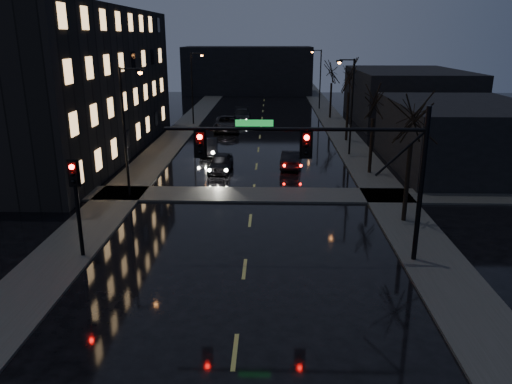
# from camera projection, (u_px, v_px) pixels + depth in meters

# --- Properties ---
(sidewalk_left) EXTENTS (3.00, 140.00, 0.12)m
(sidewalk_left) POSITION_uv_depth(u_px,v_px,m) (171.00, 142.00, 47.78)
(sidewalk_left) COLOR #2D2D2B
(sidewalk_left) RESTS_ON ground
(sidewalk_right) EXTENTS (3.00, 140.00, 0.12)m
(sidewalk_right) POSITION_uv_depth(u_px,v_px,m) (349.00, 143.00, 47.30)
(sidewalk_right) COLOR #2D2D2B
(sidewalk_right) RESTS_ON ground
(sidewalk_cross) EXTENTS (40.00, 3.00, 0.12)m
(sidewalk_cross) POSITION_uv_depth(u_px,v_px,m) (253.00, 195.00, 31.80)
(sidewalk_cross) COLOR #2D2D2B
(sidewalk_cross) RESTS_ON ground
(apartment_block) EXTENTS (12.00, 30.00, 12.00)m
(apartment_block) POSITION_uv_depth(u_px,v_px,m) (60.00, 83.00, 41.47)
(apartment_block) COLOR black
(apartment_block) RESTS_ON ground
(commercial_right_near) EXTENTS (10.00, 14.00, 5.00)m
(commercial_right_near) POSITION_uv_depth(u_px,v_px,m) (461.00, 136.00, 37.79)
(commercial_right_near) COLOR black
(commercial_right_near) RESTS_ON ground
(commercial_right_far) EXTENTS (12.00, 18.00, 6.00)m
(commercial_right_far) POSITION_uv_depth(u_px,v_px,m) (406.00, 96.00, 58.58)
(commercial_right_far) COLOR black
(commercial_right_far) RESTS_ON ground
(far_block) EXTENTS (22.00, 10.00, 8.00)m
(far_block) POSITION_uv_depth(u_px,v_px,m) (248.00, 70.00, 87.47)
(far_block) COLOR black
(far_block) RESTS_ON ground
(signal_mast) EXTENTS (11.11, 0.41, 7.00)m
(signal_mast) POSITION_uv_depth(u_px,v_px,m) (335.00, 156.00, 21.19)
(signal_mast) COLOR black
(signal_mast) RESTS_ON ground
(signal_pole_left) EXTENTS (0.35, 0.41, 4.53)m
(signal_pole_left) POSITION_uv_depth(u_px,v_px,m) (76.00, 195.00, 22.07)
(signal_pole_left) COLOR black
(signal_pole_left) RESTS_ON ground
(tree_near) EXTENTS (3.52, 3.52, 8.08)m
(tree_near) POSITION_uv_depth(u_px,v_px,m) (414.00, 108.00, 25.43)
(tree_near) COLOR black
(tree_near) RESTS_ON ground
(tree_mid_a) EXTENTS (3.30, 3.30, 7.58)m
(tree_mid_a) POSITION_uv_depth(u_px,v_px,m) (375.00, 94.00, 35.09)
(tree_mid_a) COLOR black
(tree_mid_a) RESTS_ON ground
(tree_mid_b) EXTENTS (3.74, 3.74, 8.59)m
(tree_mid_b) POSITION_uv_depth(u_px,v_px,m) (350.00, 71.00, 46.30)
(tree_mid_b) COLOR black
(tree_mid_b) RESTS_ON ground
(tree_far) EXTENTS (3.43, 3.43, 7.88)m
(tree_far) POSITION_uv_depth(u_px,v_px,m) (332.00, 68.00, 59.82)
(tree_far) COLOR black
(tree_far) RESTS_ON ground
(streetlight_l_near) EXTENTS (1.53, 0.28, 8.00)m
(streetlight_l_near) POSITION_uv_depth(u_px,v_px,m) (127.00, 122.00, 30.13)
(streetlight_l_near) COLOR black
(streetlight_l_near) RESTS_ON ground
(streetlight_l_far) EXTENTS (1.53, 0.28, 8.00)m
(streetlight_l_far) POSITION_uv_depth(u_px,v_px,m) (194.00, 82.00, 55.89)
(streetlight_l_far) COLOR black
(streetlight_l_far) RESTS_ON ground
(streetlight_r_mid) EXTENTS (1.53, 0.28, 8.00)m
(streetlight_r_mid) POSITION_uv_depth(u_px,v_px,m) (350.00, 99.00, 41.15)
(streetlight_r_mid) COLOR black
(streetlight_r_mid) RESTS_ON ground
(streetlight_r_far) EXTENTS (1.53, 0.28, 8.00)m
(streetlight_r_far) POSITION_uv_depth(u_px,v_px,m) (319.00, 74.00, 67.86)
(streetlight_r_far) COLOR black
(streetlight_r_far) RESTS_ON ground
(oncoming_car_a) EXTENTS (1.86, 4.01, 1.33)m
(oncoming_car_a) POSITION_uv_depth(u_px,v_px,m) (221.00, 162.00, 37.41)
(oncoming_car_a) COLOR black
(oncoming_car_a) RESTS_ON ground
(oncoming_car_b) EXTENTS (1.70, 4.14, 1.33)m
(oncoming_car_b) POSITION_uv_depth(u_px,v_px,m) (209.00, 147.00, 42.75)
(oncoming_car_b) COLOR black
(oncoming_car_b) RESTS_ON ground
(oncoming_car_c) EXTENTS (2.87, 5.87, 1.60)m
(oncoming_car_c) POSITION_uv_depth(u_px,v_px,m) (227.00, 123.00, 53.30)
(oncoming_car_c) COLOR black
(oncoming_car_c) RESTS_ON ground
(oncoming_car_d) EXTENTS (2.32, 5.27, 1.51)m
(oncoming_car_d) POSITION_uv_depth(u_px,v_px,m) (242.00, 115.00, 59.10)
(oncoming_car_d) COLOR black
(oncoming_car_d) RESTS_ON ground
(lead_car) EXTENTS (1.86, 4.18, 1.33)m
(lead_car) POSITION_uv_depth(u_px,v_px,m) (291.00, 159.00, 38.47)
(lead_car) COLOR black
(lead_car) RESTS_ON ground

